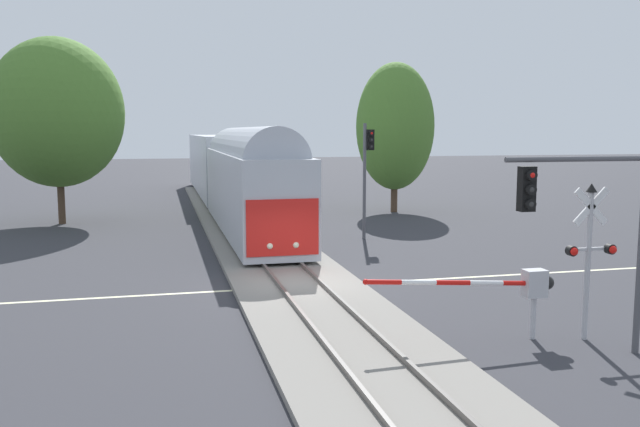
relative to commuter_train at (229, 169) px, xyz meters
name	(u,v)px	position (x,y,z in m)	size (l,w,h in m)	color
ground_plane	(297,287)	(0.00, -22.22, -2.79)	(220.00, 220.00, 0.00)	#333338
road_centre_stripe	(297,287)	(0.00, -22.22, -2.78)	(44.00, 0.20, 0.01)	beige
railway_track	(297,284)	(0.00, -22.22, -2.69)	(4.40, 80.00, 0.32)	gray
commuter_train	(229,169)	(0.00, 0.00, 0.00)	(3.04, 42.46, 5.16)	#B2B7C1
crossing_gate_near	(517,286)	(4.25, -29.21, -1.37)	(5.09, 0.40, 1.80)	#B7B7BC
crossing_signal_mast	(590,245)	(5.99, -29.59, -0.34)	(1.36, 0.44, 4.00)	#B2B2B7
traffic_signal_near_right	(606,202)	(5.49, -30.80, 0.89)	(4.05, 0.38, 4.91)	#4C4C51
traffic_signal_far_side	(367,162)	(5.42, -13.01, 1.00)	(0.53, 0.38, 5.66)	#4C4C51
oak_far_right	(395,127)	(10.51, -2.90, 2.79)	(5.06, 5.06, 9.69)	#4C3828
oak_behind_train	(57,113)	(-9.95, -3.80, 3.52)	(7.37, 7.37, 10.51)	#4C3828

